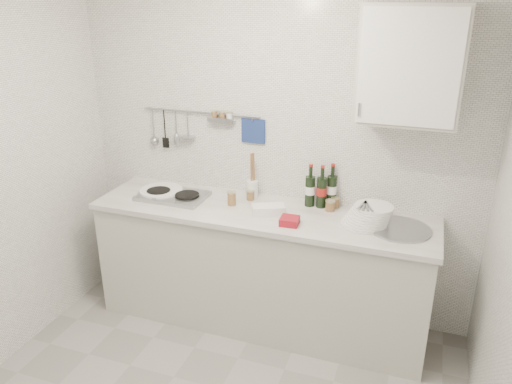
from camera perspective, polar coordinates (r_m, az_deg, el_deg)
back_wall at (r=3.68m, az=2.13°, el=4.41°), size 3.00×0.02×2.50m
counter at (r=3.75m, az=0.66°, el=-8.92°), size 2.44×0.64×0.96m
wall_rail at (r=3.82m, az=-6.64°, el=7.65°), size 0.98×0.09×0.34m
wall_cabinet at (r=3.20m, az=17.29°, el=13.72°), size 0.60×0.38×0.70m
plate_stack_hob at (r=3.86m, az=-10.89°, el=-0.00°), size 0.34×0.34×0.04m
plate_stack_sink at (r=3.37m, az=12.74°, el=-2.67°), size 0.33×0.31×0.14m
wine_bottles at (r=3.57m, az=7.47°, el=0.72°), size 0.22×0.13×0.31m
butter_dish at (r=3.45m, az=1.43°, el=-2.07°), size 0.25×0.19×0.07m
strawberry_punnet at (r=3.31m, az=3.86°, el=-3.32°), size 0.13×0.13×0.05m
utensil_crock at (r=3.72m, az=-0.42°, el=0.63°), size 0.09×0.09×0.35m
jar_a at (r=3.69m, az=-0.64°, el=-0.32°), size 0.06×0.06×0.08m
jar_b at (r=3.60m, az=9.04°, el=-1.15°), size 0.06×0.06×0.08m
jar_c at (r=3.54m, az=8.47°, el=-1.52°), size 0.07×0.07×0.08m
jar_d at (r=3.60m, az=-2.80°, el=-0.71°), size 0.06×0.06×0.10m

